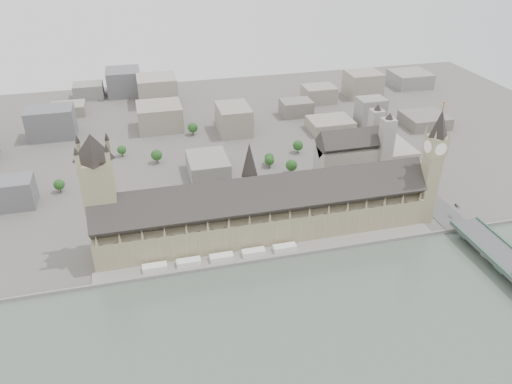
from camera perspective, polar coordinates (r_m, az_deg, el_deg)
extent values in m
plane|color=#595651|center=(396.67, 1.59, -6.46)|extent=(900.00, 900.00, 0.00)
cube|color=gray|center=(384.26, 2.20, -7.56)|extent=(600.00, 1.50, 3.00)
cube|color=gray|center=(390.29, 1.89, -6.97)|extent=(270.00, 15.00, 2.00)
cube|color=white|center=(378.59, -11.49, -8.43)|extent=(18.00, 7.00, 4.00)
cube|color=white|center=(379.34, -7.70, -7.95)|extent=(18.00, 7.00, 4.00)
cube|color=white|center=(381.74, -3.96, -7.43)|extent=(18.00, 7.00, 4.00)
cube|color=white|center=(385.74, -0.28, -6.90)|extent=(18.00, 7.00, 4.00)
cube|color=white|center=(391.30, 3.29, -6.35)|extent=(18.00, 7.00, 4.00)
cube|color=tan|center=(405.36, 0.85, -3.41)|extent=(265.00, 40.00, 25.00)
cube|color=#2C2927|center=(393.43, 0.88, -0.66)|extent=(265.00, 40.73, 40.73)
cube|color=tan|center=(438.54, 19.00, 0.39)|extent=(12.00, 12.00, 62.00)
cube|color=tan|center=(421.83, 19.86, 5.01)|extent=(14.00, 14.00, 16.00)
cylinder|color=white|center=(425.74, 20.68, 5.08)|extent=(0.60, 10.00, 10.00)
cylinder|color=white|center=(418.00, 19.03, 4.93)|extent=(0.60, 10.00, 10.00)
cylinder|color=white|center=(427.23, 19.36, 5.41)|extent=(10.00, 0.60, 10.00)
cylinder|color=white|center=(416.48, 20.37, 4.59)|extent=(10.00, 0.60, 10.00)
cone|color=#292421|center=(414.77, 20.31, 7.38)|extent=(17.00, 17.00, 22.00)
cylinder|color=gold|center=(410.06, 20.65, 9.18)|extent=(1.00, 1.00, 6.00)
sphere|color=gold|center=(408.95, 20.74, 9.64)|extent=(2.00, 2.00, 2.00)
cone|color=tan|center=(425.75, 20.42, 6.90)|extent=(2.40, 2.40, 8.00)
cone|color=tan|center=(418.76, 18.93, 6.80)|extent=(2.40, 2.40, 8.00)
cone|color=tan|center=(416.01, 21.36, 6.19)|extent=(2.40, 2.40, 8.00)
cone|color=tan|center=(408.86, 19.85, 6.08)|extent=(2.40, 2.40, 8.00)
cube|color=tan|center=(387.30, -17.08, -1.81)|extent=(23.00, 23.00, 80.00)
cone|color=#292421|center=(364.72, -18.24, 4.90)|extent=(30.00, 30.00, 20.00)
cylinder|color=tan|center=(392.39, -0.75, 0.59)|extent=(12.00, 12.00, 20.00)
cone|color=#292421|center=(381.24, -0.77, 3.74)|extent=(13.00, 13.00, 28.00)
cube|color=gray|center=(496.72, 10.39, 3.32)|extent=(60.00, 28.00, 34.00)
cube|color=#2C2927|center=(487.47, 10.63, 5.64)|extent=(60.00, 28.28, 28.28)
cube|color=gray|center=(513.47, 13.30, 5.76)|extent=(12.00, 12.00, 64.00)
cube|color=gray|center=(494.31, 14.51, 4.63)|extent=(12.00, 12.00, 64.00)
imported|color=gray|center=(462.29, 21.99, -1.49)|extent=(2.40, 5.70, 1.64)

